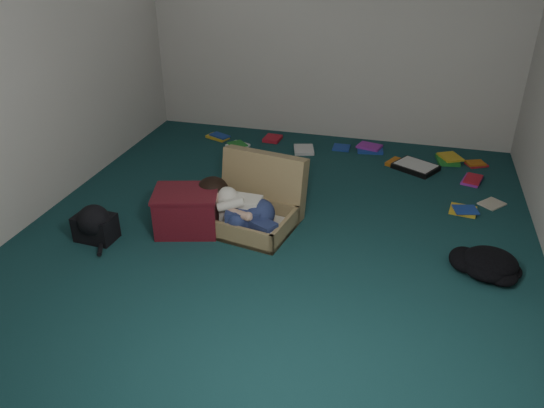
% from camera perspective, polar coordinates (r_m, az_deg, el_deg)
% --- Properties ---
extents(floor, '(4.50, 4.50, 0.00)m').
position_cam_1_polar(floor, '(4.22, 0.53, -3.25)').
color(floor, '#173F42').
rests_on(floor, ground).
extents(wall_back, '(4.50, 0.00, 4.50)m').
position_cam_1_polar(wall_back, '(5.87, 6.45, 19.26)').
color(wall_back, silver).
rests_on(wall_back, ground).
extents(wall_front, '(4.50, 0.00, 4.50)m').
position_cam_1_polar(wall_front, '(1.78, -17.92, -4.12)').
color(wall_front, silver).
rests_on(wall_front, ground).
extents(wall_left, '(0.00, 4.50, 4.50)m').
position_cam_1_polar(wall_left, '(4.62, -25.03, 14.43)').
color(wall_left, silver).
rests_on(wall_left, ground).
extents(suitcase, '(0.85, 0.83, 0.54)m').
position_cam_1_polar(suitcase, '(4.33, -2.01, 0.07)').
color(suitcase, '#9B8355').
rests_on(suitcase, floor).
extents(person, '(0.76, 0.48, 0.33)m').
position_cam_1_polar(person, '(4.19, -3.78, -0.35)').
color(person, white).
rests_on(person, suitcase).
extents(maroon_bin, '(0.59, 0.51, 0.34)m').
position_cam_1_polar(maroon_bin, '(4.25, -9.15, -0.72)').
color(maroon_bin, maroon).
rests_on(maroon_bin, floor).
extents(backpack, '(0.39, 0.32, 0.22)m').
position_cam_1_polar(backpack, '(4.32, -18.46, -2.31)').
color(backpack, black).
rests_on(backpack, floor).
extents(clothing_pile, '(0.57, 0.53, 0.15)m').
position_cam_1_polar(clothing_pile, '(4.04, 21.89, -5.98)').
color(clothing_pile, black).
rests_on(clothing_pile, floor).
extents(paper_tray, '(0.49, 0.45, 0.06)m').
position_cam_1_polar(paper_tray, '(5.49, 15.20, 3.89)').
color(paper_tray, black).
rests_on(paper_tray, floor).
extents(book_scatter, '(3.09, 1.46, 0.02)m').
position_cam_1_polar(book_scatter, '(5.57, 10.22, 4.60)').
color(book_scatter, gold).
rests_on(book_scatter, floor).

